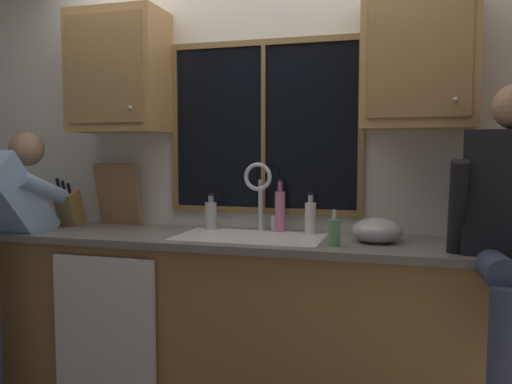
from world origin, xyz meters
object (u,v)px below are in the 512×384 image
object	(u,v)px
bottle_green_glass	(211,215)
bottle_amber_small	(310,217)
knife_block	(70,209)
mixing_bowl	(377,231)
soap_dispenser	(334,232)
bottle_tall_clear	(280,210)
cutting_board	(118,194)

from	to	relation	value
bottle_green_glass	bottle_amber_small	distance (m)	0.60
bottle_green_glass	bottle_amber_small	size ratio (longest dim) A/B	0.93
knife_block	mixing_bowl	xyz separation A→B (m)	(1.87, -0.06, -0.05)
soap_dispenser	bottle_green_glass	xyz separation A→B (m)	(-0.77, 0.33, 0.02)
mixing_bowl	bottle_green_glass	world-z (taller)	bottle_green_glass
soap_dispenser	bottle_green_glass	bearing A→B (deg)	157.06
soap_dispenser	bottle_tall_clear	xyz separation A→B (m)	(-0.36, 0.36, 0.06)
knife_block	bottle_tall_clear	size ratio (longest dim) A/B	1.06
soap_dispenser	bottle_tall_clear	bearing A→B (deg)	134.80
bottle_tall_clear	bottle_amber_small	xyz separation A→B (m)	(0.18, -0.03, -0.03)
mixing_bowl	knife_block	bearing A→B (deg)	178.17
bottle_green_glass	bottle_tall_clear	world-z (taller)	bottle_tall_clear
soap_dispenser	bottle_amber_small	bearing A→B (deg)	117.81
knife_block	bottle_tall_clear	distance (m)	1.32
cutting_board	soap_dispenser	world-z (taller)	cutting_board
cutting_board	bottle_amber_small	size ratio (longest dim) A/B	1.71
mixing_bowl	soap_dispenser	world-z (taller)	soap_dispenser
cutting_board	knife_block	bearing A→B (deg)	-154.36
bottle_amber_small	bottle_green_glass	bearing A→B (deg)	-179.06
bottle_green_glass	mixing_bowl	bearing A→B (deg)	-9.14
mixing_bowl	soap_dispenser	size ratio (longest dim) A/B	1.42
knife_block	bottle_amber_small	world-z (taller)	knife_block
soap_dispenser	bottle_amber_small	size ratio (longest dim) A/B	0.79
mixing_bowl	bottle_amber_small	distance (m)	0.41
cutting_board	bottle_green_glass	world-z (taller)	cutting_board
soap_dispenser	bottle_green_glass	size ratio (longest dim) A/B	0.84
knife_block	soap_dispenser	xyz separation A→B (m)	(1.68, -0.23, -0.04)
knife_block	bottle_tall_clear	bearing A→B (deg)	5.76
mixing_bowl	soap_dispenser	distance (m)	0.26
knife_block	bottle_green_glass	distance (m)	0.91
knife_block	soap_dispenser	world-z (taller)	knife_block
cutting_board	bottle_tall_clear	size ratio (longest dim) A/B	1.30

